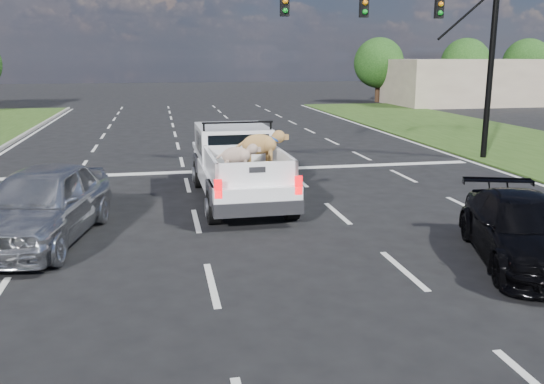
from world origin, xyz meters
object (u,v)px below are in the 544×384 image
Objects in this scene: traffic_signal at (433,30)px; black_coupe at (524,230)px; silver_sedan at (42,204)px; pickup_truck at (239,163)px.

black_coupe is at bearing -106.29° from traffic_signal.
silver_sedan is 9.64m from black_coupe.
silver_sedan reaches higher than black_coupe.
pickup_truck is at bearing -149.29° from traffic_signal.
traffic_signal is 1.60× the size of pickup_truck.
silver_sedan is (-4.55, -2.86, -0.18)m from pickup_truck.
black_coupe is (4.58, -5.95, -0.37)m from pickup_truck.
traffic_signal is 2.12× the size of black_coupe.
traffic_signal is at bearing 29.93° from pickup_truck.
traffic_signal is 11.68m from black_coupe.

